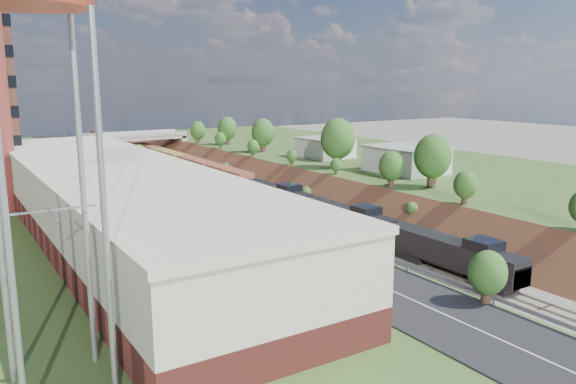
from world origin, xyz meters
TOP-DOWN VIEW (x-y plane):
  - platform_left at (-33.00, 60.00)m, footprint 44.00×180.00m
  - platform_right at (33.00, 60.00)m, footprint 44.00×180.00m
  - embankment_left at (-11.00, 60.00)m, footprint 10.00×180.00m
  - embankment_right at (11.00, 60.00)m, footprint 10.00×180.00m
  - rail_left_track at (-2.60, 60.00)m, footprint 1.58×180.00m
  - rail_right_track at (2.60, 60.00)m, footprint 1.58×180.00m
  - road at (-15.50, 60.00)m, footprint 8.00×180.00m
  - guardrail at (-11.40, 59.80)m, footprint 0.10×171.00m
  - commercial_building at (-28.00, 38.00)m, footprint 14.30×62.30m
  - overpass at (0.00, 122.00)m, footprint 24.50×8.30m
  - white_building_near at (23.50, 52.00)m, footprint 9.00×12.00m
  - white_building_far at (23.00, 74.00)m, footprint 8.00×10.00m
  - tree_right_large at (17.00, 40.00)m, footprint 5.25×5.25m
  - tree_left_crest at (-11.80, 20.00)m, footprint 2.45×2.45m
  - freight_train at (2.60, 97.47)m, footprint 2.81×159.09m

SIDE VIEW (x-z plane):
  - embankment_left at x=-11.00m, z-range -5.00..5.00m
  - embankment_right at x=11.00m, z-range -5.00..5.00m
  - rail_left_track at x=-2.60m, z-range 0.00..0.18m
  - rail_right_track at x=2.60m, z-range 0.00..0.18m
  - freight_train at x=2.60m, z-range 0.20..4.75m
  - platform_left at x=-33.00m, z-range 0.00..5.00m
  - platform_right at x=33.00m, z-range 0.00..5.00m
  - overpass at x=0.00m, z-range 1.22..8.62m
  - road at x=-15.50m, z-range 5.00..5.10m
  - guardrail at x=-11.40m, z-range 5.20..5.90m
  - white_building_far at x=23.00m, z-range 5.00..8.60m
  - white_building_near at x=23.50m, z-range 5.00..9.00m
  - tree_left_crest at x=-11.80m, z-range 5.26..8.82m
  - commercial_building at x=-28.00m, z-range 5.01..12.01m
  - tree_right_large at x=17.00m, z-range 5.58..13.19m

